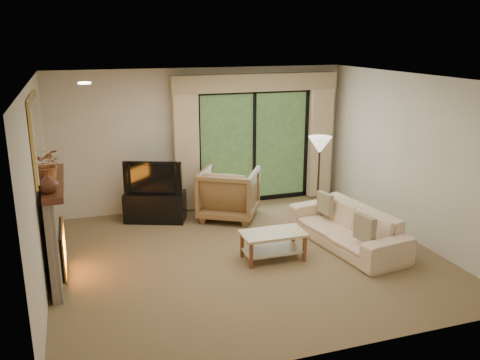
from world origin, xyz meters
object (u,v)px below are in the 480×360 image
object	(u,v)px
media_console	(155,207)
coffee_table	(273,246)
armchair	(229,193)
sofa	(347,227)

from	to	relation	value
media_console	coffee_table	xyz separation A→B (m)	(1.36, -2.14, -0.05)
armchair	coffee_table	xyz separation A→B (m)	(0.09, -1.89, -0.24)
sofa	coffee_table	bearing A→B (deg)	-93.49
armchair	coffee_table	bearing A→B (deg)	122.92
coffee_table	armchair	bearing A→B (deg)	93.40
sofa	armchair	bearing A→B (deg)	-150.95
armchair	media_console	bearing A→B (deg)	19.03
armchair	coffee_table	world-z (taller)	armchair
media_console	coffee_table	distance (m)	2.54
coffee_table	media_console	bearing A→B (deg)	123.22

